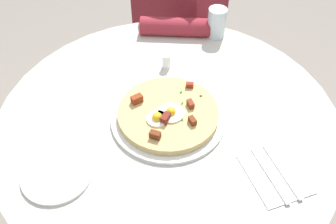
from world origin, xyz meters
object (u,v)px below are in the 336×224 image
person_seated (177,40)px  breakfast_pizza (168,113)px  knife (282,171)px  fork (269,175)px  pizza_plate (168,117)px  dining_table (168,150)px  bread_plate (57,174)px  salt_shaker (166,61)px  water_glass (217,23)px

person_seated → breakfast_pizza: bearing=129.1°
person_seated → knife: bearing=148.2°
fork → knife: bearing=90.0°
person_seated → pizza_plate: bearing=129.2°
dining_table → bread_plate: bread_plate is taller
bread_plate → knife: 0.58m
person_seated → salt_shaker: (-0.28, 0.38, 0.25)m
fork → salt_shaker: 0.52m
knife → salt_shaker: size_ratio=3.59×
breakfast_pizza → fork: bearing=-174.7°
fork → knife: same height
knife → pizza_plate: bearing=-142.1°
breakfast_pizza → fork: 0.33m
dining_table → salt_shaker: salt_shaker is taller
bread_plate → knife: (-0.42, -0.40, 0.00)m
breakfast_pizza → knife: (-0.34, -0.06, -0.02)m
person_seated → water_glass: (-0.29, 0.12, 0.28)m
dining_table → salt_shaker: size_ratio=20.42×
dining_table → breakfast_pizza: breakfast_pizza is taller
bread_plate → fork: size_ratio=1.02×
water_glass → breakfast_pizza: bearing=109.9°
person_seated → pizza_plate: size_ratio=3.35×
pizza_plate → salt_shaker: (0.17, -0.17, 0.02)m
dining_table → person_seated: (0.44, -0.54, -0.05)m
dining_table → water_glass: size_ratio=9.17×
knife → dining_table: bearing=-144.1°
fork → pizza_plate: bearing=-147.1°
dining_table → breakfast_pizza: size_ratio=3.46×
dining_table → fork: size_ratio=5.69×
salt_shaker → bread_plate: bearing=100.0°
knife → water_glass: size_ratio=1.61×
breakfast_pizza → fork: size_ratio=1.64×
person_seated → knife: 0.97m
pizza_plate → bread_plate: pizza_plate is taller
knife → person_seated: bearing=176.2°
bread_plate → fork: bearing=-137.7°
knife → water_glass: (0.50, -0.37, 0.05)m
pizza_plate → knife: bearing=-170.1°
pizza_plate → water_glass: size_ratio=3.03×
breakfast_pizza → salt_shaker: size_ratio=5.90×
dining_table → knife: 0.40m
dining_table → breakfast_pizza: 0.20m
dining_table → fork: bearing=-177.0°
bread_plate → fork: bread_plate is taller
pizza_plate → salt_shaker: bearing=-45.8°
bread_plate → person_seated: bearing=-67.3°
breakfast_pizza → bread_plate: size_ratio=1.62×
person_seated → breakfast_pizza: 0.76m
breakfast_pizza → water_glass: bearing=-70.1°
person_seated → fork: 0.97m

